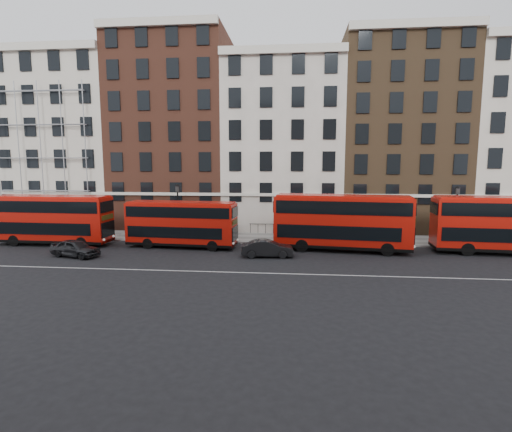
# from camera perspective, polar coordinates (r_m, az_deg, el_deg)

# --- Properties ---
(ground) EXTENTS (120.00, 120.00, 0.00)m
(ground) POSITION_cam_1_polar(r_m,az_deg,el_deg) (29.44, 2.64, -7.14)
(ground) COLOR black
(ground) RESTS_ON ground
(pavement) EXTENTS (80.00, 5.00, 0.15)m
(pavement) POSITION_cam_1_polar(r_m,az_deg,el_deg) (39.66, 3.45, -3.18)
(pavement) COLOR slate
(pavement) RESTS_ON ground
(kerb) EXTENTS (80.00, 0.30, 0.16)m
(kerb) POSITION_cam_1_polar(r_m,az_deg,el_deg) (37.21, 3.29, -3.89)
(kerb) COLOR gray
(kerb) RESTS_ON ground
(road_centre_line) EXTENTS (70.00, 0.12, 0.01)m
(road_centre_line) POSITION_cam_1_polar(r_m,az_deg,el_deg) (27.51, 2.41, -8.18)
(road_centre_line) COLOR white
(road_centre_line) RESTS_ON ground
(building_terrace) EXTENTS (64.00, 11.95, 22.00)m
(building_terrace) POSITION_cam_1_polar(r_m,az_deg,el_deg) (46.43, 3.53, 11.00)
(building_terrace) COLOR #BFB6A5
(building_terrace) RESTS_ON ground
(bus_a) EXTENTS (10.86, 2.97, 4.53)m
(bus_a) POSITION_cam_1_polar(r_m,az_deg,el_deg) (40.99, -27.15, -0.32)
(bus_a) COLOR #B71209
(bus_a) RESTS_ON ground
(bus_b) EXTENTS (9.90, 3.12, 4.09)m
(bus_b) POSITION_cam_1_polar(r_m,az_deg,el_deg) (35.95, -10.64, -0.99)
(bus_b) COLOR #B71209
(bus_b) RESTS_ON ground
(bus_c) EXTENTS (11.64, 4.10, 4.79)m
(bus_c) POSITION_cam_1_polar(r_m,az_deg,el_deg) (34.68, 12.10, -0.72)
(bus_c) COLOR #B71209
(bus_c) RESTS_ON ground
(bus_d) EXTENTS (11.47, 3.57, 4.75)m
(bus_d) POSITION_cam_1_polar(r_m,az_deg,el_deg) (38.51, 32.10, -0.94)
(bus_d) COLOR #B71209
(bus_d) RESTS_ON ground
(car_rear) EXTENTS (4.39, 2.67, 1.40)m
(car_rear) POSITION_cam_1_polar(r_m,az_deg,el_deg) (35.20, -24.40, -4.20)
(car_rear) COLOR #242527
(car_rear) RESTS_ON ground
(car_front) EXTENTS (4.29, 1.79, 1.38)m
(car_front) POSITION_cam_1_polar(r_m,az_deg,el_deg) (32.05, 1.64, -4.64)
(car_front) COLOR black
(car_front) RESTS_ON ground
(lamp_post_left) EXTENTS (0.44, 0.44, 5.33)m
(lamp_post_left) POSITION_cam_1_polar(r_m,az_deg,el_deg) (39.59, -11.09, 1.07)
(lamp_post_left) COLOR black
(lamp_post_left) RESTS_ON pavement
(lamp_post_right) EXTENTS (0.44, 0.44, 5.33)m
(lamp_post_right) POSITION_cam_1_polar(r_m,az_deg,el_deg) (40.13, 26.66, 0.49)
(lamp_post_right) COLOR black
(lamp_post_right) RESTS_ON pavement
(iron_railings) EXTENTS (6.60, 0.06, 1.00)m
(iron_railings) POSITION_cam_1_polar(r_m,az_deg,el_deg) (41.72, 3.57, -1.84)
(iron_railings) COLOR black
(iron_railings) RESTS_ON pavement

